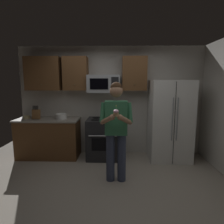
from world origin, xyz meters
The scene contains 12 objects.
ground_plane centered at (0.00, 0.00, 0.00)m, with size 6.00×6.00×0.00m, color #9E9384.
wall_back centered at (0.00, 1.75, 1.30)m, with size 4.40×0.10×2.60m, color beige.
oven_range centered at (-0.15, 1.36, 0.46)m, with size 0.76×0.70×0.93m.
microwave centered at (-0.15, 1.48, 1.72)m, with size 0.74×0.41×0.40m.
refrigerator centered at (1.35, 1.32, 0.90)m, with size 0.90×0.75×1.80m.
cabinet_row_upper centered at (-0.72, 1.53, 1.95)m, with size 2.78×0.36×0.76m.
counter_left centered at (-1.45, 1.38, 0.46)m, with size 1.44×0.66×0.92m.
knife_block centered at (-1.70, 1.33, 1.04)m, with size 0.16×0.15×0.32m.
bowl_large_white centered at (-1.13, 1.36, 0.98)m, with size 0.25×0.25×0.12m.
bowl_small_colored centered at (-1.94, 1.36, 0.95)m, with size 0.14×0.14×0.07m.
person centered at (0.14, 0.28, 1.00)m, with size 0.60×0.48×1.76m.
cupcake centered at (0.14, -0.05, 1.29)m, with size 0.09×0.09×0.17m.
Camera 1 is at (0.16, -2.94, 1.75)m, focal length 30.62 mm.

